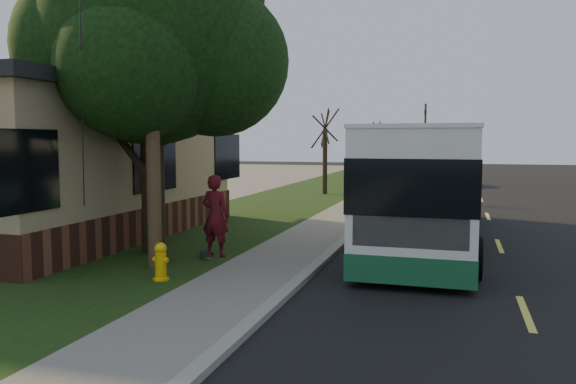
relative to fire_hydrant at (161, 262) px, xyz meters
The scene contains 17 objects.
ground 2.64m from the fire_hydrant, ahead, with size 120.00×120.00×0.00m, color black.
road 11.99m from the fire_hydrant, 56.58° to the left, with size 8.00×80.00×0.01m, color black.
curb 10.34m from the fire_hydrant, 75.43° to the left, with size 0.25×80.00×0.12m, color gray.
sidewalk 10.13m from the fire_hydrant, 80.91° to the left, with size 2.00×80.00×0.08m, color slate.
grass_verge 10.19m from the fire_hydrant, 100.76° to the left, with size 5.00×80.00×0.07m, color black.
building_lot 15.55m from the fire_hydrant, 139.96° to the left, with size 15.00×80.00×0.04m, color slate.
fire_hydrant is the anchor object (origin of this frame).
utility_pole 4.37m from the fire_hydrant, 125.38° to the left, with size 2.86×3.21×9.07m.
leafy_tree 5.65m from the fire_hydrant, 120.67° to the left, with size 6.30×6.00×7.80m.
bare_tree_near 18.10m from the fire_hydrant, 92.86° to the left, with size 1.38×1.21×4.31m.
bare_tree_far 30.04m from the fire_hydrant, 90.76° to the left, with size 1.38×1.21×4.03m.
traffic_signal 34.25m from the fire_hydrant, 84.79° to the left, with size 0.18×0.22×5.50m.
transit_bus 7.90m from the fire_hydrant, 53.04° to the left, with size 2.63×11.39×3.08m.
skateboarder 2.45m from the fire_hydrant, 87.59° to the left, with size 0.70×0.46×1.92m, color #521017.
skateboard_main 2.28m from the fire_hydrant, 92.41° to the left, with size 0.57×0.79×0.08m.
dumpster 6.29m from the fire_hydrant, 145.58° to the left, with size 1.86×1.67×1.36m.
distant_car 26.28m from the fire_hydrant, 80.27° to the left, with size 1.85×4.59×1.56m, color black.
Camera 1 is at (2.88, -9.56, 2.79)m, focal length 35.00 mm.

